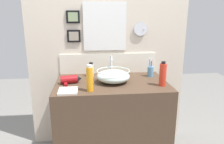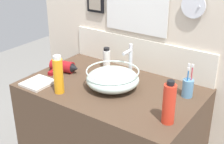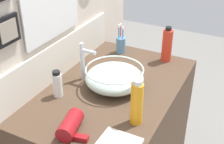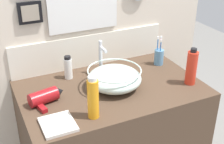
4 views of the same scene
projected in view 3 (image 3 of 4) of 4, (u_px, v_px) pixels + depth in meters
The scene contains 9 objects.
vanity_counter at pixel (112, 144), 1.92m from camera, with size 1.08×0.68×0.82m, color #4C3828.
back_panel at pixel (49, 1), 1.64m from camera, with size 1.73×0.09×2.52m.
glass_bowl_sink at pixel (114, 78), 1.69m from camera, with size 0.32×0.32×0.12m.
faucet at pixel (84, 60), 1.74m from camera, with size 0.02×0.10×0.22m.
hair_drier at pixel (72, 123), 1.39m from camera, with size 0.21×0.16×0.08m.
toothbrush_cup at pixel (121, 45), 2.08m from camera, with size 0.06×0.06×0.20m.
soap_dispenser at pixel (137, 102), 1.41m from camera, with size 0.06×0.06×0.23m.
shampoo_bottle at pixel (167, 45), 1.95m from camera, with size 0.06×0.06×0.23m.
spray_bottle at pixel (57, 84), 1.62m from camera, with size 0.05×0.05×0.15m.
Camera 3 is at (-1.29, -0.66, 1.75)m, focal length 50.00 mm.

